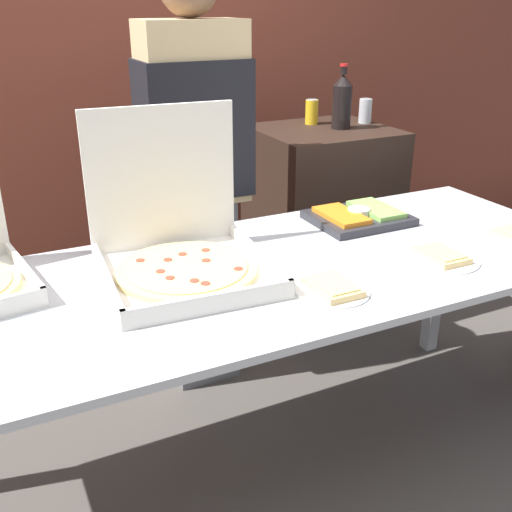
{
  "coord_description": "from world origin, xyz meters",
  "views": [
    {
      "loc": [
        -0.76,
        -1.55,
        1.62
      ],
      "look_at": [
        0.0,
        0.0,
        0.87
      ],
      "focal_mm": 42.0,
      "sensor_mm": 36.0,
      "label": 1
    }
  ],
  "objects_px": {
    "pizza_box_far_right": "(180,246)",
    "veggie_tray": "(359,216)",
    "paper_plate_front_left": "(441,257)",
    "soda_can_colored": "(312,112)",
    "soda_can_silver": "(365,111)",
    "soda_bottle": "(342,101)",
    "paper_plate_front_right": "(333,288)",
    "person_server_vest": "(196,165)"
  },
  "relations": [
    {
      "from": "pizza_box_far_right",
      "to": "paper_plate_front_left",
      "type": "height_order",
      "value": "pizza_box_far_right"
    },
    {
      "from": "veggie_tray",
      "to": "soda_can_colored",
      "type": "height_order",
      "value": "soda_can_colored"
    },
    {
      "from": "soda_can_colored",
      "to": "person_server_vest",
      "type": "xyz_separation_m",
      "value": [
        -0.8,
        -0.43,
        -0.09
      ]
    },
    {
      "from": "pizza_box_far_right",
      "to": "soda_can_silver",
      "type": "xyz_separation_m",
      "value": [
        1.34,
        0.92,
        0.18
      ]
    },
    {
      "from": "soda_can_silver",
      "to": "pizza_box_far_right",
      "type": "bearing_deg",
      "value": -145.58
    },
    {
      "from": "pizza_box_far_right",
      "to": "soda_can_colored",
      "type": "distance_m",
      "value": 1.49
    },
    {
      "from": "soda_can_colored",
      "to": "person_server_vest",
      "type": "height_order",
      "value": "person_server_vest"
    },
    {
      "from": "veggie_tray",
      "to": "soda_can_colored",
      "type": "xyz_separation_m",
      "value": [
        0.31,
        0.88,
        0.24
      ]
    },
    {
      "from": "pizza_box_far_right",
      "to": "soda_can_silver",
      "type": "distance_m",
      "value": 1.63
    },
    {
      "from": "pizza_box_far_right",
      "to": "person_server_vest",
      "type": "relative_size",
      "value": 0.31
    },
    {
      "from": "soda_bottle",
      "to": "soda_can_colored",
      "type": "distance_m",
      "value": 0.19
    },
    {
      "from": "veggie_tray",
      "to": "soda_bottle",
      "type": "xyz_separation_m",
      "value": [
        0.38,
        0.72,
        0.31
      ]
    },
    {
      "from": "paper_plate_front_right",
      "to": "soda_can_colored",
      "type": "bearing_deg",
      "value": 61.75
    },
    {
      "from": "paper_plate_front_right",
      "to": "person_server_vest",
      "type": "relative_size",
      "value": 0.13
    },
    {
      "from": "soda_bottle",
      "to": "person_server_vest",
      "type": "distance_m",
      "value": 0.92
    },
    {
      "from": "soda_bottle",
      "to": "soda_can_silver",
      "type": "bearing_deg",
      "value": 18.99
    },
    {
      "from": "soda_can_silver",
      "to": "soda_can_colored",
      "type": "xyz_separation_m",
      "value": [
        -0.26,
        0.1,
        0.0
      ]
    },
    {
      "from": "paper_plate_front_left",
      "to": "veggie_tray",
      "type": "relative_size",
      "value": 0.71
    },
    {
      "from": "paper_plate_front_left",
      "to": "person_server_vest",
      "type": "bearing_deg",
      "value": 120.63
    },
    {
      "from": "pizza_box_far_right",
      "to": "paper_plate_front_left",
      "type": "distance_m",
      "value": 0.85
    },
    {
      "from": "pizza_box_far_right",
      "to": "veggie_tray",
      "type": "bearing_deg",
      "value": 13.36
    },
    {
      "from": "paper_plate_front_right",
      "to": "soda_can_silver",
      "type": "height_order",
      "value": "soda_can_silver"
    },
    {
      "from": "pizza_box_far_right",
      "to": "paper_plate_front_left",
      "type": "relative_size",
      "value": 2.13
    },
    {
      "from": "pizza_box_far_right",
      "to": "paper_plate_front_left",
      "type": "xyz_separation_m",
      "value": [
        0.8,
        -0.29,
        -0.07
      ]
    },
    {
      "from": "paper_plate_front_left",
      "to": "veggie_tray",
      "type": "bearing_deg",
      "value": 94.13
    },
    {
      "from": "veggie_tray",
      "to": "soda_can_silver",
      "type": "bearing_deg",
      "value": 53.98
    },
    {
      "from": "soda_bottle",
      "to": "veggie_tray",
      "type": "bearing_deg",
      "value": -117.81
    },
    {
      "from": "paper_plate_front_right",
      "to": "veggie_tray",
      "type": "distance_m",
      "value": 0.63
    },
    {
      "from": "paper_plate_front_left",
      "to": "veggie_tray",
      "type": "xyz_separation_m",
      "value": [
        -0.03,
        0.43,
        0.01
      ]
    },
    {
      "from": "pizza_box_far_right",
      "to": "person_server_vest",
      "type": "xyz_separation_m",
      "value": [
        0.28,
        0.59,
        0.09
      ]
    },
    {
      "from": "pizza_box_far_right",
      "to": "paper_plate_front_right",
      "type": "height_order",
      "value": "pizza_box_far_right"
    },
    {
      "from": "soda_can_silver",
      "to": "soda_can_colored",
      "type": "height_order",
      "value": "same"
    },
    {
      "from": "paper_plate_front_right",
      "to": "pizza_box_far_right",
      "type": "bearing_deg",
      "value": 135.94
    },
    {
      "from": "soda_bottle",
      "to": "person_server_vest",
      "type": "relative_size",
      "value": 0.17
    },
    {
      "from": "veggie_tray",
      "to": "soda_can_silver",
      "type": "distance_m",
      "value": 1.0
    },
    {
      "from": "pizza_box_far_right",
      "to": "soda_can_colored",
      "type": "bearing_deg",
      "value": 46.98
    },
    {
      "from": "paper_plate_front_right",
      "to": "veggie_tray",
      "type": "bearing_deg",
      "value": 48.27
    },
    {
      "from": "paper_plate_front_left",
      "to": "soda_can_silver",
      "type": "xyz_separation_m",
      "value": [
        0.54,
        1.21,
        0.25
      ]
    },
    {
      "from": "pizza_box_far_right",
      "to": "veggie_tray",
      "type": "height_order",
      "value": "pizza_box_far_right"
    },
    {
      "from": "soda_can_silver",
      "to": "person_server_vest",
      "type": "bearing_deg",
      "value": -162.68
    },
    {
      "from": "soda_can_silver",
      "to": "person_server_vest",
      "type": "relative_size",
      "value": 0.07
    },
    {
      "from": "veggie_tray",
      "to": "person_server_vest",
      "type": "bearing_deg",
      "value": 137.13
    }
  ]
}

